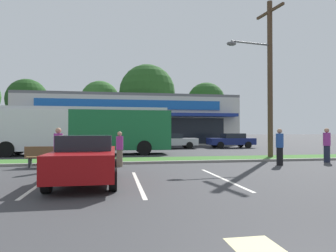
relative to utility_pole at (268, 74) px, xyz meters
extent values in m
cube|color=#386B28|center=(-6.49, -0.08, -4.96)|extent=(56.00, 2.20, 0.12)
cube|color=gray|center=(-6.49, -1.30, -4.96)|extent=(56.00, 0.24, 0.12)
cube|color=silver|center=(-11.19, -6.24, -5.02)|extent=(0.12, 4.80, 0.01)
cube|color=silver|center=(-8.18, -6.74, -5.02)|extent=(0.12, 4.80, 0.01)
cube|color=silver|center=(-5.23, -6.42, -5.02)|extent=(0.12, 4.80, 0.01)
cube|color=beige|center=(-7.15, 21.17, -2.28)|extent=(24.77, 10.31, 5.49)
cube|color=black|center=(-7.15, 15.98, -3.38)|extent=(20.81, 0.08, 2.85)
cube|color=navy|center=(-7.15, 15.32, -1.62)|extent=(23.28, 1.40, 0.35)
cube|color=#1959AD|center=(-7.15, 15.94, -0.52)|extent=(19.82, 0.16, 0.99)
cube|color=slate|center=(-7.15, 21.17, 0.61)|extent=(24.77, 10.31, 0.30)
cylinder|color=#473323|center=(-21.06, 28.10, -3.05)|extent=(0.44, 0.44, 3.94)
sphere|color=#1E4719|center=(-21.06, 28.10, 1.04)|extent=(5.66, 5.66, 5.66)
cylinder|color=#473323|center=(-11.20, 30.44, -2.94)|extent=(0.44, 0.44, 4.18)
sphere|color=#2D6026|center=(-11.20, 30.44, 1.35)|extent=(5.86, 5.86, 5.86)
cylinder|color=#473323|center=(-4.15, 28.37, -2.86)|extent=(0.44, 0.44, 4.32)
sphere|color=#23511E|center=(-4.15, 28.37, 2.43)|extent=(8.34, 8.34, 8.34)
cylinder|color=#473323|center=(6.11, 31.67, -2.93)|extent=(0.44, 0.44, 4.18)
sphere|color=#23511E|center=(6.11, 31.67, 1.54)|extent=(6.34, 6.34, 6.34)
cylinder|color=#4C3826|center=(0.15, 0.02, -0.34)|extent=(0.30, 0.30, 9.37)
cube|color=#4C3826|center=(0.15, 0.02, 3.74)|extent=(0.50, 2.39, 0.14)
cylinder|color=#59595B|center=(-1.14, -0.17, 1.72)|extent=(2.59, 0.49, 0.10)
ellipsoid|color=#59595B|center=(-2.42, -0.37, 1.57)|extent=(0.56, 0.32, 0.24)
cube|color=#196638|center=(-8.51, 5.04, -3.32)|extent=(6.79, 2.60, 2.70)
cube|color=silver|center=(-14.66, 4.99, -3.32)|extent=(5.56, 2.59, 2.70)
cube|color=silver|center=(-11.28, 5.02, -1.87)|extent=(11.84, 2.39, 0.20)
cube|color=black|center=(-11.29, 6.32, -2.84)|extent=(11.33, 0.15, 1.19)
cylinder|color=black|center=(-15.58, 3.81, -4.52)|extent=(1.00, 0.31, 1.00)
cylinder|color=black|center=(-15.60, 6.16, -4.52)|extent=(1.00, 0.31, 1.00)
cylinder|color=black|center=(-10.34, 3.85, -4.52)|extent=(1.00, 0.31, 1.00)
cylinder|color=black|center=(-10.36, 6.20, -4.52)|extent=(1.00, 0.31, 1.00)
cylinder|color=black|center=(-6.96, 3.88, -4.52)|extent=(1.00, 0.31, 1.00)
cylinder|color=black|center=(-6.97, 6.22, -4.52)|extent=(1.00, 0.31, 1.00)
cube|color=brown|center=(-12.09, -1.84, -4.57)|extent=(1.60, 0.45, 0.06)
cube|color=brown|center=(-12.09, -2.03, -4.29)|extent=(1.60, 0.06, 0.44)
cube|color=#333338|center=(-11.48, -1.84, -4.80)|extent=(0.08, 0.36, 0.45)
cube|color=#333338|center=(-12.70, -1.84, -4.80)|extent=(0.08, 0.36, 0.45)
cube|color=#515459|center=(-15.34, 10.91, -4.38)|extent=(4.52, 1.72, 0.66)
cube|color=black|center=(-15.11, 10.91, -3.80)|extent=(2.03, 1.51, 0.49)
cylinder|color=black|center=(-16.74, 10.10, -4.70)|extent=(0.64, 0.22, 0.64)
cylinder|color=black|center=(-16.74, 11.73, -4.70)|extent=(0.64, 0.22, 0.64)
cylinder|color=black|center=(-13.94, 10.10, -4.70)|extent=(0.64, 0.22, 0.64)
cylinder|color=black|center=(-13.94, 11.73, -4.70)|extent=(0.64, 0.22, 0.64)
cube|color=navy|center=(2.10, 10.94, -4.39)|extent=(4.41, 1.81, 0.63)
cube|color=black|center=(2.32, 10.94, -3.85)|extent=(1.98, 1.59, 0.45)
cylinder|color=black|center=(0.73, 10.08, -4.70)|extent=(0.64, 0.22, 0.64)
cylinder|color=black|center=(0.73, 11.80, -4.70)|extent=(0.64, 0.22, 0.64)
cylinder|color=black|center=(3.46, 10.08, -4.70)|extent=(0.64, 0.22, 0.64)
cylinder|color=black|center=(3.46, 11.80, -4.70)|extent=(0.64, 0.22, 0.64)
cube|color=maroon|center=(-9.82, -6.50, -4.34)|extent=(1.82, 4.49, 0.73)
cube|color=black|center=(-9.82, -6.27, -3.75)|extent=(1.60, 2.02, 0.46)
cylinder|color=black|center=(-8.95, -7.89, -4.70)|extent=(0.22, 0.64, 0.64)
cylinder|color=black|center=(-10.68, -7.89, -4.70)|extent=(0.22, 0.64, 0.64)
cylinder|color=black|center=(-8.95, -5.10, -4.70)|extent=(0.22, 0.64, 0.64)
cylinder|color=black|center=(-10.68, -5.10, -4.70)|extent=(0.22, 0.64, 0.64)
cube|color=#B7B7BC|center=(-3.62, 10.91, -4.39)|extent=(4.49, 1.74, 0.64)
cube|color=black|center=(-3.85, 10.91, -3.85)|extent=(2.02, 1.53, 0.43)
cylinder|color=black|center=(-2.23, 11.73, -4.70)|extent=(0.64, 0.22, 0.64)
cylinder|color=black|center=(-2.23, 10.09, -4.70)|extent=(0.64, 0.22, 0.64)
cylinder|color=black|center=(-5.01, 11.73, -4.70)|extent=(0.64, 0.22, 0.64)
cylinder|color=black|center=(-5.01, 10.09, -4.70)|extent=(0.64, 0.22, 0.64)
cylinder|color=#726651|center=(-8.69, -2.37, -4.63)|extent=(0.28, 0.28, 0.79)
cylinder|color=#99338C|center=(-8.69, -2.37, -3.93)|extent=(0.33, 0.33, 0.62)
sphere|color=tan|center=(-8.69, -2.37, -3.51)|extent=(0.22, 0.22, 0.22)
cylinder|color=#1E2338|center=(2.07, -2.30, -4.59)|extent=(0.31, 0.31, 0.87)
cylinder|color=#99338C|center=(2.07, -2.30, -3.81)|extent=(0.36, 0.36, 0.69)
sphere|color=tan|center=(2.07, -2.30, -3.35)|extent=(0.24, 0.24, 0.24)
cylinder|color=#47423D|center=(-11.23, -3.26, -4.59)|extent=(0.31, 0.31, 0.86)
cylinder|color=#99338C|center=(-11.23, -3.26, -3.82)|extent=(0.36, 0.36, 0.68)
sphere|color=tan|center=(-11.23, -3.26, -3.36)|extent=(0.24, 0.24, 0.24)
cylinder|color=black|center=(-1.11, -3.11, -4.60)|extent=(0.30, 0.30, 0.85)
cylinder|color=#264C99|center=(-1.11, -3.11, -3.84)|extent=(0.35, 0.35, 0.67)
sphere|color=tan|center=(-1.11, -3.11, -3.38)|extent=(0.23, 0.23, 0.23)
camera|label=1|loc=(-8.89, -16.25, -3.36)|focal=31.84mm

